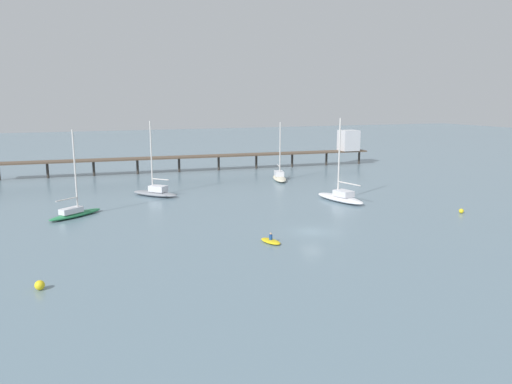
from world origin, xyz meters
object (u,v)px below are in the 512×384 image
(sailboat_cream, at_px, (279,176))
(sailboat_green, at_px, (75,212))
(sailboat_gray, at_px, (156,192))
(dinghy_yellow, at_px, (271,241))
(mooring_buoy_inner, at_px, (461,211))
(sailboat_white, at_px, (341,197))
(pier, at_px, (269,149))
(mooring_buoy_far, at_px, (40,285))

(sailboat_cream, height_order, sailboat_green, sailboat_green)
(sailboat_gray, xyz_separation_m, dinghy_yellow, (7.28, -30.33, -0.54))
(sailboat_green, bearing_deg, mooring_buoy_inner, -19.01)
(sailboat_white, height_order, sailboat_cream, sailboat_white)
(sailboat_white, distance_m, sailboat_gray, 29.37)
(pier, distance_m, sailboat_white, 37.87)
(pier, height_order, sailboat_white, sailboat_white)
(sailboat_white, bearing_deg, mooring_buoy_inner, -48.50)
(sailboat_white, relative_size, sailboat_green, 1.10)
(sailboat_white, bearing_deg, mooring_buoy_far, -152.63)
(sailboat_gray, relative_size, dinghy_yellow, 3.77)
(sailboat_cream, relative_size, mooring_buoy_far, 13.67)
(pier, height_order, dinghy_yellow, pier)
(dinghy_yellow, xyz_separation_m, mooring_buoy_inner, (29.71, 3.20, 0.12))
(dinghy_yellow, distance_m, mooring_buoy_far, 23.44)
(mooring_buoy_far, bearing_deg, mooring_buoy_inner, 9.21)
(pier, bearing_deg, mooring_buoy_inner, -81.52)
(sailboat_green, bearing_deg, dinghy_yellow, -45.76)
(sailboat_gray, bearing_deg, pier, 38.20)
(pier, relative_size, mooring_buoy_far, 98.33)
(sailboat_green, height_order, mooring_buoy_inner, sailboat_green)
(pier, xyz_separation_m, sailboat_white, (-3.83, -37.52, -3.51))
(mooring_buoy_inner, bearing_deg, dinghy_yellow, -173.85)
(sailboat_cream, distance_m, sailboat_gray, 25.90)
(sailboat_cream, bearing_deg, sailboat_green, -155.32)
(sailboat_cream, distance_m, mooring_buoy_inner, 36.23)
(sailboat_gray, distance_m, sailboat_green, 16.01)
(mooring_buoy_far, bearing_deg, pier, 52.58)
(sailboat_gray, height_order, mooring_buoy_far, sailboat_gray)
(sailboat_white, distance_m, sailboat_cream, 21.37)
(sailboat_white, relative_size, dinghy_yellow, 3.96)
(pier, height_order, sailboat_cream, sailboat_cream)
(dinghy_yellow, distance_m, mooring_buoy_inner, 29.88)
(sailboat_cream, xyz_separation_m, sailboat_green, (-37.33, -17.16, 0.00))
(dinghy_yellow, xyz_separation_m, mooring_buoy_far, (-22.83, -5.32, 0.20))
(sailboat_green, height_order, dinghy_yellow, sailboat_green)
(sailboat_cream, height_order, mooring_buoy_inner, sailboat_cream)
(sailboat_green, bearing_deg, sailboat_cream, 24.68)
(sailboat_white, xyz_separation_m, mooring_buoy_inner, (11.34, -12.81, -0.43))
(pier, relative_size, dinghy_yellow, 25.11)
(sailboat_gray, bearing_deg, sailboat_cream, 15.76)
(dinghy_yellow, relative_size, mooring_buoy_far, 3.92)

